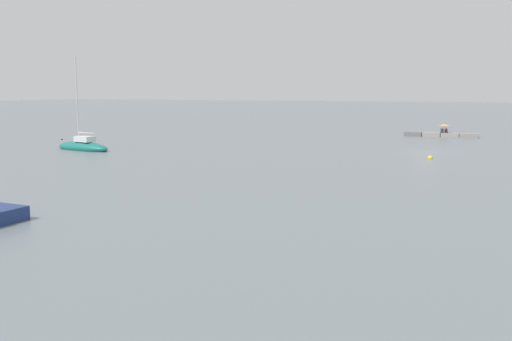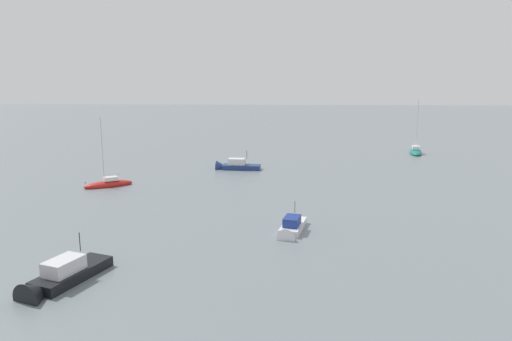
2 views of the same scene
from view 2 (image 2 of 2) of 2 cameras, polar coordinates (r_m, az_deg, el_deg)
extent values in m
ellipsoid|color=#197266|center=(92.96, 19.63, 2.22)|extent=(8.11, 3.81, 1.34)
cube|color=white|center=(92.44, 19.68, 2.78)|extent=(2.42, 1.77, 0.61)
cylinder|color=silver|center=(92.99, 19.82, 5.54)|extent=(0.13, 0.13, 9.39)
cylinder|color=silver|center=(92.01, 19.73, 3.18)|extent=(2.70, 0.67, 0.10)
sphere|color=black|center=(96.42, 19.52, 2.95)|extent=(0.18, 0.18, 0.18)
ellipsoid|color=red|center=(62.36, -18.25, -1.73)|extent=(5.08, 6.21, 1.08)
cube|color=silver|center=(62.27, -18.01, -1.00)|extent=(1.89, 2.07, 0.50)
cylinder|color=silver|center=(61.44, -18.97, 2.53)|extent=(0.11, 0.11, 8.38)
cylinder|color=silver|center=(62.22, -17.79, -0.46)|extent=(1.33, 1.86, 0.08)
sphere|color=black|center=(61.69, -20.91, -1.48)|extent=(0.14, 0.14, 0.14)
cube|color=navy|center=(71.18, -1.88, 0.34)|extent=(2.53, 6.07, 0.99)
cone|color=navy|center=(71.70, -4.24, 0.40)|extent=(2.21, 2.20, 2.10)
cube|color=silver|center=(71.12, -2.46, 1.14)|extent=(1.81, 2.71, 0.99)
cube|color=#283847|center=(71.23, -3.03, 1.19)|extent=(1.58, 0.21, 0.69)
cylinder|color=black|center=(70.68, -1.18, 2.07)|extent=(0.06, 0.06, 1.39)
cube|color=silver|center=(42.05, 4.74, -7.23)|extent=(5.07, 2.74, 0.80)
cone|color=silver|center=(39.82, 4.06, -8.27)|extent=(2.00, 2.01, 1.69)
cube|color=navy|center=(41.27, 4.60, -6.42)|extent=(2.35, 1.76, 0.80)
cube|color=#283847|center=(40.71, 4.44, -6.60)|extent=(0.36, 1.26, 0.56)
cylinder|color=black|center=(42.22, 4.97, -4.66)|extent=(0.05, 0.05, 1.12)
cube|color=black|center=(34.32, -22.28, -12.23)|extent=(6.22, 3.87, 0.97)
cone|color=black|center=(32.50, -25.96, -13.85)|extent=(2.59, 2.60, 2.06)
cube|color=silver|center=(33.51, -23.25, -11.07)|extent=(2.95, 2.36, 0.97)
cube|color=#283847|center=(33.04, -24.13, -11.36)|extent=(0.60, 1.50, 0.68)
cylinder|color=black|center=(34.15, -21.51, -8.44)|extent=(0.06, 0.06, 1.36)
camera|label=1|loc=(53.98, -26.45, 2.92)|focal=40.41mm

